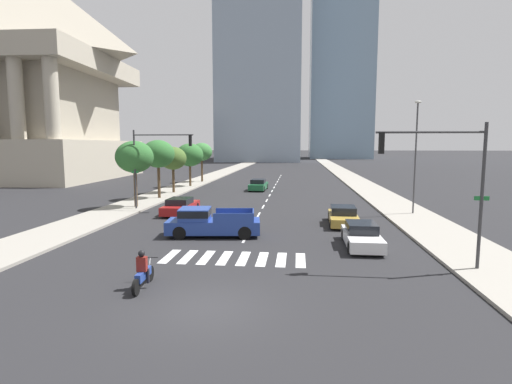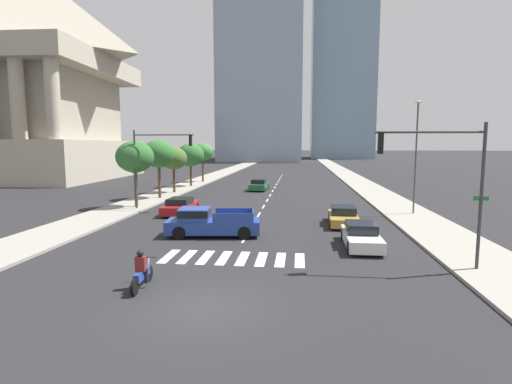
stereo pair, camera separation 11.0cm
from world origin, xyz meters
name	(u,v)px [view 2 (the right image)]	position (x,y,z in m)	size (l,w,h in m)	color
ground_plane	(204,307)	(0.00, 0.00, 0.00)	(800.00, 800.00, 0.00)	#232326
sidewalk_east	(380,196)	(11.51, 30.00, 0.07)	(4.00, 260.00, 0.15)	gray
sidewalk_west	(167,193)	(-11.51, 30.00, 0.07)	(4.00, 260.00, 0.15)	gray
crosswalk_near	(233,258)	(0.00, 5.79, 0.00)	(6.75, 2.39, 0.01)	silver
lane_divider_center	(273,191)	(0.00, 33.79, 0.00)	(0.14, 50.00, 0.01)	silver
motorcycle_lead	(142,273)	(-2.76, 1.52, 0.58)	(0.70, 2.17, 1.49)	black
pickup_truck	(209,222)	(-2.21, 10.25, 0.81)	(5.64, 2.56, 1.67)	navy
sedan_green_0	(259,185)	(-1.68, 34.47, 0.61)	(2.01, 4.67, 1.33)	#1E6038
sedan_gold_1	(343,216)	(6.06, 14.56, 0.57)	(2.01, 4.52, 1.23)	#B28E38
sedan_red_2	(181,206)	(-6.12, 17.52, 0.59)	(1.94, 4.73, 1.26)	maroon
sedan_white_3	(361,236)	(6.38, 8.69, 0.58)	(1.78, 4.42, 1.26)	silver
traffic_signal_near	(442,169)	(9.01, 4.89, 4.35)	(4.70, 0.28, 6.14)	#333335
traffic_signal_far	(156,155)	(-8.53, 18.92, 4.56)	(5.24, 0.28, 6.42)	#333335
street_lamp_east	(416,150)	(11.81, 18.82, 5.01)	(0.50, 0.24, 8.49)	#3F3F42
street_tree_nearest	(135,157)	(-10.71, 19.85, 4.34)	(3.15, 3.15, 5.56)	#4C3823
street_tree_second	(159,154)	(-10.71, 25.58, 4.47)	(3.20, 3.20, 5.70)	#4C3823
street_tree_third	(174,158)	(-10.71, 30.20, 3.89)	(2.96, 2.96, 5.02)	#4C3823
street_tree_fourth	(190,155)	(-10.71, 37.09, 4.09)	(3.43, 3.43, 5.41)	#4C3823
street_tree_fifth	(202,152)	(-10.71, 43.42, 4.36)	(2.99, 2.99, 5.51)	#4C3823
war_memorial	(24,69)	(-40.06, 47.42, 17.25)	(28.12, 28.12, 33.79)	#B2A893
office_tower_left_skyline	(262,30)	(-9.69, 120.95, 42.49)	(26.75, 23.32, 86.03)	#8C9EB2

